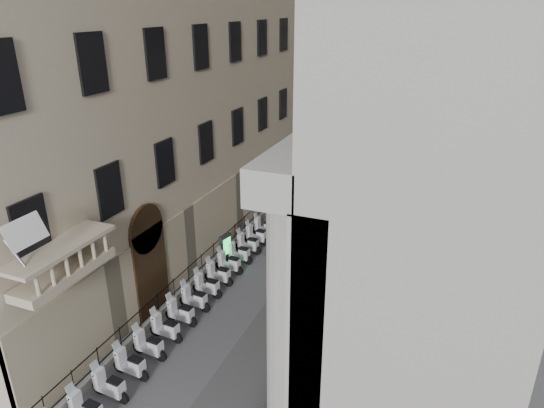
{
  "coord_description": "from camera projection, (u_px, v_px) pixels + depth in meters",
  "views": [
    {
      "loc": [
        8.02,
        -4.62,
        14.01
      ],
      "look_at": [
        -0.53,
        16.75,
        4.5
      ],
      "focal_mm": 32.0,
      "sensor_mm": 36.0,
      "label": 1
    }
  ],
  "objects": [
    {
      "name": "scooter_12",
      "position": [
        248.0,
        253.0,
        29.5
      ],
      "size": [
        1.44,
        0.66,
        1.5
      ],
      "primitive_type": null,
      "rotation": [
        0.0,
        0.0,
        1.5
      ],
      "color": "silver",
      "rests_on": "ground"
    },
    {
      "name": "scooter_8",
      "position": [
        208.0,
        296.0,
        25.14
      ],
      "size": [
        1.44,
        0.66,
        1.5
      ],
      "primitive_type": null,
      "rotation": [
        0.0,
        0.0,
        1.5
      ],
      "color": "silver",
      "rests_on": "ground"
    },
    {
      "name": "security_tent",
      "position": [
        312.0,
        174.0,
        35.8
      ],
      "size": [
        3.54,
        3.54,
        2.88
      ],
      "color": "silver",
      "rests_on": "ground"
    },
    {
      "name": "scooter_7",
      "position": [
        196.0,
        309.0,
        24.05
      ],
      "size": [
        1.44,
        0.66,
        1.5
      ],
      "primitive_type": null,
      "rotation": [
        0.0,
        0.0,
        1.5
      ],
      "color": "silver",
      "rests_on": "ground"
    },
    {
      "name": "pedestrian_b",
      "position": [
        387.0,
        182.0,
        38.79
      ],
      "size": [
        0.84,
        0.67,
        1.69
      ],
      "primitive_type": "imported",
      "rotation": [
        0.0,
        0.0,
        3.11
      ],
      "color": "black",
      "rests_on": "ground"
    },
    {
      "name": "barrier_8",
      "position": [
        366.0,
        231.0,
        32.36
      ],
      "size": [
        0.6,
        2.4,
        1.1
      ],
      "primitive_type": null,
      "color": "#B4B7BC",
      "rests_on": "ground"
    },
    {
      "name": "scooter_13",
      "position": [
        257.0,
        244.0,
        30.59
      ],
      "size": [
        1.44,
        0.66,
        1.5
      ],
      "primitive_type": null,
      "rotation": [
        0.0,
        0.0,
        1.5
      ],
      "color": "silver",
      "rests_on": "ground"
    },
    {
      "name": "barrier_6",
      "position": [
        348.0,
        265.0,
        28.07
      ],
      "size": [
        0.6,
        2.4,
        1.1
      ],
      "primitive_type": null,
      "color": "#B4B7BC",
      "rests_on": "ground"
    },
    {
      "name": "barrier_5",
      "position": [
        337.0,
        287.0,
        25.92
      ],
      "size": [
        0.6,
        2.4,
        1.1
      ],
      "primitive_type": null,
      "color": "#B4B7BC",
      "rests_on": "ground"
    },
    {
      "name": "street_lamp",
      "position": [
        298.0,
        158.0,
        33.41
      ],
      "size": [
        2.29,
        0.77,
        7.16
      ],
      "rotation": [
        0.0,
        0.0,
        -0.27
      ],
      "color": "gray",
      "rests_on": "ground"
    },
    {
      "name": "barrier_7",
      "position": [
        357.0,
        247.0,
        30.21
      ],
      "size": [
        0.6,
        2.4,
        1.1
      ],
      "primitive_type": null,
      "color": "#B4B7BC",
      "rests_on": "ground"
    },
    {
      "name": "barrier_4",
      "position": [
        324.0,
        312.0,
        23.78
      ],
      "size": [
        0.6,
        2.4,
        1.1
      ],
      "primitive_type": null,
      "color": "#B4B7BC",
      "rests_on": "ground"
    },
    {
      "name": "pedestrian_a",
      "position": [
        299.0,
        223.0,
        31.53
      ],
      "size": [
        0.61,
        0.41,
        1.64
      ],
      "primitive_type": "imported",
      "rotation": [
        0.0,
        0.0,
        3.11
      ],
      "color": "black",
      "rests_on": "ground"
    },
    {
      "name": "pedestrian_c",
      "position": [
        339.0,
        170.0,
        41.41
      ],
      "size": [
        0.95,
        0.67,
        1.84
      ],
      "primitive_type": "imported",
      "rotation": [
        0.0,
        0.0,
        3.23
      ],
      "color": "black",
      "rests_on": "ground"
    },
    {
      "name": "barrier_3",
      "position": [
        308.0,
        343.0,
        21.63
      ],
      "size": [
        0.6,
        2.4,
        1.1
      ],
      "primitive_type": null,
      "color": "#B4B7BC",
      "rests_on": "ground"
    },
    {
      "name": "scooter_4",
      "position": [
        151.0,
        357.0,
        20.78
      ],
      "size": [
        1.44,
        0.66,
        1.5
      ],
      "primitive_type": null,
      "rotation": [
        0.0,
        0.0,
        1.5
      ],
      "color": "silver",
      "rests_on": "ground"
    },
    {
      "name": "info_kiosk",
      "position": [
        225.0,
        248.0,
        28.09
      ],
      "size": [
        0.42,
        0.87,
        1.77
      ],
      "rotation": [
        0.0,
        0.0,
        -0.2
      ],
      "color": "black",
      "rests_on": "ground"
    },
    {
      "name": "blue_awning",
      "position": [
        386.0,
        227.0,
        32.95
      ],
      "size": [
        1.6,
        3.0,
        3.0
      ],
      "primitive_type": null,
      "color": "navy",
      "rests_on": "ground"
    },
    {
      "name": "barrier_9",
      "position": [
        373.0,
        217.0,
        34.5
      ],
      "size": [
        0.6,
        2.4,
        1.1
      ],
      "primitive_type": null,
      "color": "#B4B7BC",
      "rests_on": "ground"
    },
    {
      "name": "barrier_2",
      "position": [
        289.0,
        380.0,
        19.49
      ],
      "size": [
        0.6,
        2.4,
        1.1
      ],
      "primitive_type": null,
      "color": "#B4B7BC",
      "rests_on": "ground"
    },
    {
      "name": "scooter_14",
      "position": [
        264.0,
        236.0,
        31.68
      ],
      "size": [
        1.44,
        0.66,
        1.5
      ],
      "primitive_type": null,
      "rotation": [
        0.0,
        0.0,
        1.5
      ],
      "color": "silver",
      "rests_on": "ground"
    },
    {
      "name": "scooter_5",
      "position": [
        167.0,
        339.0,
        21.87
      ],
      "size": [
        1.44,
        0.66,
        1.5
      ],
      "primitive_type": null,
      "rotation": [
        0.0,
        0.0,
        1.5
      ],
      "color": "silver",
      "rests_on": "ground"
    },
    {
      "name": "scooter_6",
      "position": [
        182.0,
        323.0,
        22.96
      ],
      "size": [
        1.44,
        0.66,
        1.5
      ],
      "primitive_type": null,
      "rotation": [
        0.0,
        0.0,
        1.5
      ],
      "color": "silver",
      "rests_on": "ground"
    },
    {
      "name": "iron_fence",
      "position": [
        221.0,
        257.0,
        28.99
      ],
      "size": [
        0.3,
        28.0,
        1.4
      ],
      "primitive_type": null,
      "color": "black",
      "rests_on": "ground"
    },
    {
      "name": "scooter_11",
      "position": [
        239.0,
        262.0,
        28.41
      ],
      "size": [
        1.44,
        0.66,
        1.5
      ],
      "primitive_type": null,
      "rotation": [
        0.0,
        0.0,
        1.5
      ],
      "color": "silver",
      "rests_on": "ground"
    },
    {
      "name": "scooter_10",
      "position": [
        230.0,
        273.0,
        27.32
      ],
      "size": [
        1.44,
        0.66,
        1.5
      ],
      "primitive_type": null,
      "rotation": [
        0.0,
        0.0,
        1.5
      ],
      "color": "silver",
      "rests_on": "ground"
    },
    {
      "name": "scooter_3",
      "position": [
        132.0,
        376.0,
        19.69
      ],
      "size": [
        1.44,
        0.66,
        1.5
      ],
      "primitive_type": null,
      "rotation": [
        0.0,
        0.0,
        1.5
      ],
      "color": "silver",
      "rests_on": "ground"
    },
    {
      "name": "scooter_9",
      "position": [
        219.0,
        284.0,
        26.23
      ],
      "size": [
        1.44,
        0.66,
        1.5
      ],
      "primitive_type": null,
      "rotation": [
        0.0,
        0.0,
        1.5
      ],
      "color": "silver",
      "rests_on": "ground"
    },
    {
      "name": "scooter_2",
      "position": [
        112.0,
        398.0,
        18.61
      ],
      "size": [
        1.44,
        0.66,
        1.5
      ],
      "primitive_type": null,
      "rotation": [
        0.0,
        0.0,
        1.5
      ],
      "color": "silver",
      "rests_on": "ground"
    }
  ]
}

